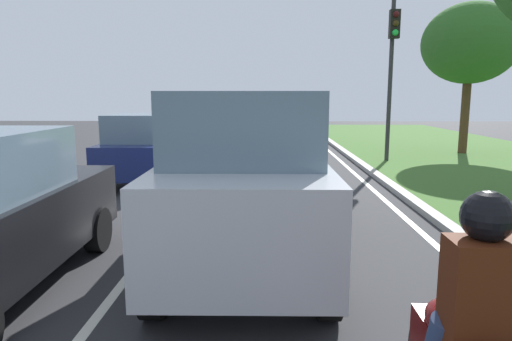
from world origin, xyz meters
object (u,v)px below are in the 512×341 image
car_suv_ahead (246,179)px  car_hatchback_far (144,148)px  traffic_light_near_right (392,56)px  tree_roadside_far (470,44)px  rider_person (481,289)px

car_suv_ahead → car_hatchback_far: car_suv_ahead is taller
car_suv_ahead → traffic_light_near_right: size_ratio=0.85×
traffic_light_near_right → tree_roadside_far: tree_roadside_far is taller
car_hatchback_far → rider_person: 10.28m
car_suv_ahead → car_hatchback_far: 6.55m
car_suv_ahead → rider_person: 3.74m
rider_person → tree_roadside_far: size_ratio=0.21×
car_hatchback_far → traffic_light_near_right: traffic_light_near_right is taller
rider_person → traffic_light_near_right: 13.45m
traffic_light_near_right → tree_roadside_far: (3.49, 2.30, 0.63)m
car_suv_ahead → traffic_light_near_right: traffic_light_near_right is taller
car_suv_ahead → car_hatchback_far: bearing=116.2°
rider_person → tree_roadside_far: tree_roadside_far is taller
tree_roadside_far → car_suv_ahead: bearing=-123.7°
rider_person → car_suv_ahead: bearing=113.7°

